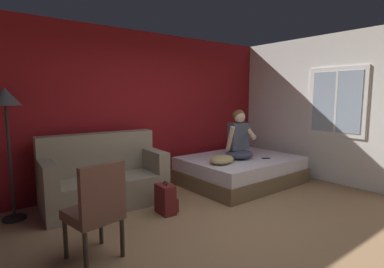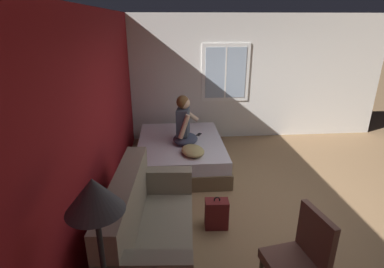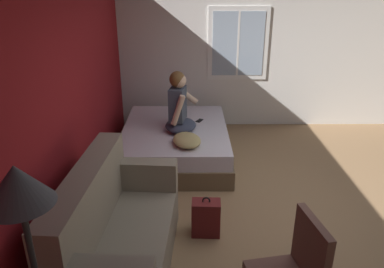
# 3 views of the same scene
# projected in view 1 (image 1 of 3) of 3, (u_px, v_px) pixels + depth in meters

# --- Properties ---
(ground_plane) EXTENTS (40.00, 40.00, 0.00)m
(ground_plane) POSITION_uv_depth(u_px,v_px,m) (239.00, 235.00, 3.45)
(ground_plane) COLOR #93704C
(wall_back_accent) EXTENTS (10.83, 0.16, 2.70)m
(wall_back_accent) POSITION_uv_depth(u_px,v_px,m) (134.00, 110.00, 5.26)
(wall_back_accent) COLOR maroon
(wall_back_accent) RESTS_ON ground
(wall_side_with_window) EXTENTS (0.19, 6.32, 2.70)m
(wall_side_with_window) POSITION_uv_depth(u_px,v_px,m) (361.00, 110.00, 5.11)
(wall_side_with_window) COLOR silver
(wall_side_with_window) RESTS_ON ground
(bed) EXTENTS (2.06, 1.58, 0.48)m
(bed) POSITION_uv_depth(u_px,v_px,m) (240.00, 170.00, 5.51)
(bed) COLOR brown
(bed) RESTS_ON ground
(couch) EXTENTS (1.75, 0.94, 1.04)m
(couch) POSITION_uv_depth(u_px,v_px,m) (104.00, 178.00, 4.38)
(couch) COLOR gray
(couch) RESTS_ON ground
(side_chair) EXTENTS (0.53, 0.53, 0.98)m
(side_chair) POSITION_uv_depth(u_px,v_px,m) (96.00, 208.00, 2.87)
(side_chair) COLOR #382D23
(side_chair) RESTS_ON ground
(person_seated) EXTENTS (0.60, 0.53, 0.88)m
(person_seated) POSITION_uv_depth(u_px,v_px,m) (239.00, 139.00, 5.31)
(person_seated) COLOR #383D51
(person_seated) RESTS_ON bed
(backpack) EXTENTS (0.24, 0.31, 0.46)m
(backpack) POSITION_uv_depth(u_px,v_px,m) (166.00, 200.00, 4.07)
(backpack) COLOR maroon
(backpack) RESTS_ON ground
(throw_pillow) EXTENTS (0.56, 0.48, 0.14)m
(throw_pillow) POSITION_uv_depth(u_px,v_px,m) (222.00, 159.00, 4.95)
(throw_pillow) COLOR tan
(throw_pillow) RESTS_ON bed
(cell_phone) EXTENTS (0.16, 0.13, 0.01)m
(cell_phone) POSITION_uv_depth(u_px,v_px,m) (266.00, 158.00, 5.36)
(cell_phone) COLOR black
(cell_phone) RESTS_ON bed
(floor_lamp) EXTENTS (0.36, 0.36, 1.70)m
(floor_lamp) POSITION_uv_depth(u_px,v_px,m) (6.00, 109.00, 3.71)
(floor_lamp) COLOR black
(floor_lamp) RESTS_ON ground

